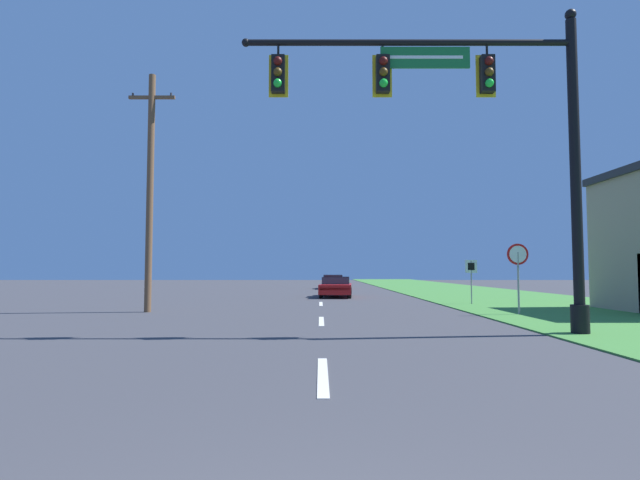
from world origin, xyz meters
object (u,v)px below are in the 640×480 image
at_px(far_car, 332,282).
at_px(stop_sign, 517,263).
at_px(utility_pole_near, 149,188).
at_px(signal_mast, 485,129).
at_px(car_ahead, 335,287).
at_px(route_sign_post, 470,272).

height_order(far_car, stop_sign, stop_sign).
height_order(stop_sign, utility_pole_near, utility_pole_near).
distance_m(signal_mast, car_ahead, 18.38).
relative_size(stop_sign, utility_pole_near, 0.27).
relative_size(signal_mast, far_car, 2.05).
bearing_deg(utility_pole_near, route_sign_post, 16.81).
bearing_deg(utility_pole_near, car_ahead, 55.04).
height_order(route_sign_post, utility_pole_near, utility_pole_near).
bearing_deg(signal_mast, route_sign_post, 75.22).
distance_m(signal_mast, far_car, 31.15).
distance_m(stop_sign, utility_pole_near, 14.02).
distance_m(car_ahead, utility_pole_near, 13.82).
distance_m(stop_sign, route_sign_post, 5.52).
bearing_deg(stop_sign, far_car, 103.22).
bearing_deg(far_car, car_ahead, -90.62).
distance_m(car_ahead, route_sign_post, 9.08).
bearing_deg(signal_mast, stop_sign, 61.78).
xyz_separation_m(far_car, route_sign_post, (5.95, -19.82, 0.92)).
distance_m(signal_mast, stop_sign, 6.89).
xyz_separation_m(far_car, stop_sign, (5.95, -25.33, 1.26)).
relative_size(car_ahead, route_sign_post, 2.31).
bearing_deg(car_ahead, utility_pole_near, -124.96).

